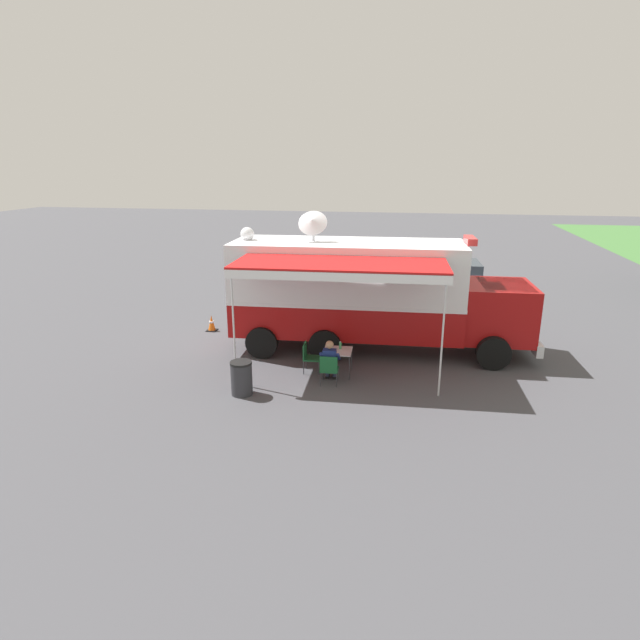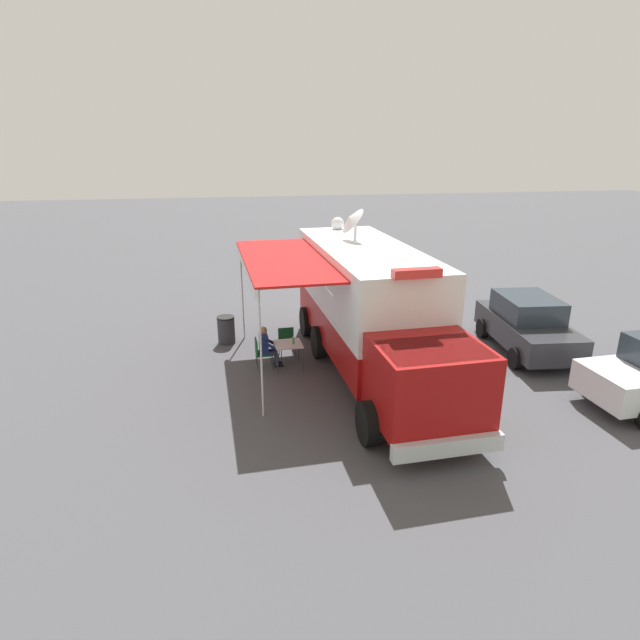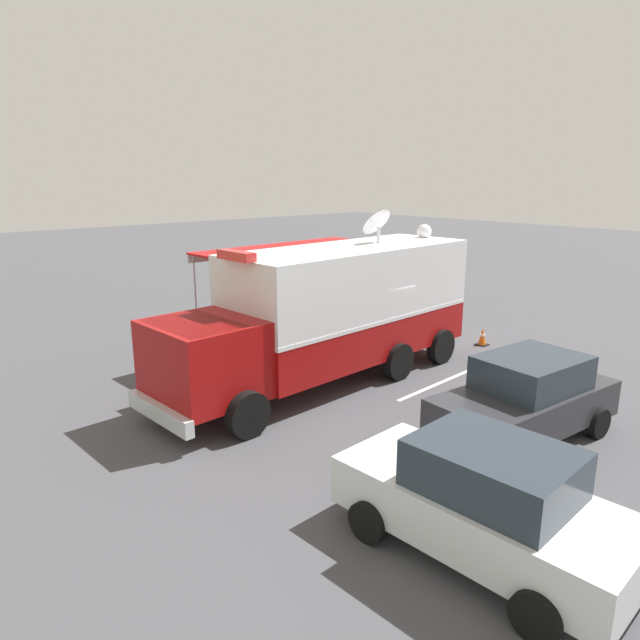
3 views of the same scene
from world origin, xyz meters
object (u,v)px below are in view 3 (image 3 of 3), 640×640
car_behind_truck (484,501)px  car_far_corner (526,398)px  water_bottle (298,329)px  folding_chair_at_table (283,332)px  folding_table (296,333)px  command_truck (330,309)px  folding_chair_beside_table (318,333)px  traffic_cone (482,337)px  seated_responder (287,329)px  trash_bin (314,317)px

car_behind_truck → car_far_corner: size_ratio=0.98×
water_bottle → folding_chair_at_table: water_bottle is taller
folding_table → command_truck: bearing=163.2°
water_bottle → car_far_corner: car_far_corner is taller
folding_chair_beside_table → traffic_cone: folding_chair_beside_table is taller
folding_chair_at_table → car_far_corner: bearing=178.9°
folding_chair_at_table → seated_responder: 0.23m
folding_chair_at_table → seated_responder: (-0.19, -0.01, 0.14)m
command_truck → trash_bin: size_ratio=10.54×
folding_table → seated_responder: bearing=-11.4°
car_behind_truck → traffic_cone: bearing=-57.1°
command_truck → car_behind_truck: size_ratio=2.24×
folding_chair_beside_table → car_far_corner: (-7.50, 0.90, 0.37)m
car_far_corner → trash_bin: bearing=-14.0°
water_bottle → folding_chair_at_table: bearing=-9.8°
car_far_corner → water_bottle: bearing=0.0°
folding_chair_at_table → folding_chair_beside_table: (-0.85, -0.74, 0.00)m
folding_table → water_bottle: bearing=161.8°
folding_chair_beside_table → car_behind_truck: bearing=151.8°
trash_bin → car_far_corner: car_far_corner is taller
car_behind_truck → car_far_corner: bearing=-68.5°
car_behind_truck → folding_table: bearing=-23.7°
command_truck → folding_table: bearing=-16.8°
folding_table → folding_chair_at_table: folding_chair_at_table is taller
car_behind_truck → car_far_corner: same height
command_truck → folding_table: command_truck is taller
command_truck → water_bottle: size_ratio=42.82×
water_bottle → folding_chair_at_table: 1.02m
traffic_cone → seated_responder: bearing=52.5°
trash_bin → car_behind_truck: 12.57m
folding_chair_at_table → folding_chair_beside_table: same height
folding_chair_beside_table → car_far_corner: car_far_corner is taller
seated_responder → folding_table: bearing=168.6°
seated_responder → car_behind_truck: (-9.72, 4.12, 0.23)m
command_truck → car_far_corner: (-5.27, -0.64, -1.06)m
folding_chair_at_table → car_behind_truck: 10.73m
command_truck → folding_chair_beside_table: size_ratio=11.02×
water_bottle → trash_bin: size_ratio=0.25×
traffic_cone → car_far_corner: size_ratio=0.13×
water_bottle → trash_bin: bearing=-50.2°
folding_table → car_behind_truck: car_behind_truck is taller
water_bottle → car_far_corner: size_ratio=0.05×
folding_chair_at_table → seated_responder: seated_responder is taller
traffic_cone → car_behind_truck: 10.86m
folding_table → folding_chair_at_table: size_ratio=0.96×
seated_responder → command_truck: bearing=164.3°
traffic_cone → water_bottle: bearing=59.3°
car_far_corner → car_behind_truck: bearing=111.5°
command_truck → car_far_corner: size_ratio=2.20×
trash_bin → car_behind_truck: (-10.89, 6.27, 0.42)m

